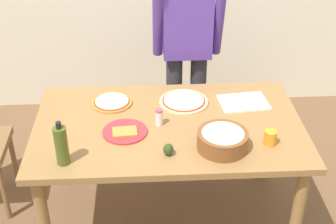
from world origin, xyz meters
TOP-DOWN VIEW (x-y plane):
  - ground at (0.00, 0.00)m, footprint 8.00×8.00m
  - dining_table at (0.00, 0.00)m, footprint 1.60×0.96m
  - person_cook at (0.18, 0.76)m, footprint 0.49×0.25m
  - pizza_raw_on_board at (0.11, 0.24)m, footprint 0.31×0.31m
  - pizza_cooked_on_tray at (-0.35, 0.25)m, footprint 0.26×0.26m
  - plate_with_slice at (-0.26, -0.08)m, footprint 0.26×0.26m
  - popcorn_bowl at (0.28, -0.26)m, footprint 0.28×0.28m
  - olive_oil_bottle at (-0.57, -0.35)m, footprint 0.07×0.07m
  - cup_orange at (0.55, -0.24)m, footprint 0.07×0.07m
  - salt_shaker at (-0.06, -0.01)m, footprint 0.04×0.04m
  - cutting_board_white at (0.49, 0.21)m, footprint 0.32×0.25m
  - avocado at (-0.02, -0.31)m, footprint 0.06×0.06m

SIDE VIEW (x-z plane):
  - ground at x=0.00m, z-range 0.00..0.00m
  - dining_table at x=0.00m, z-range 0.29..1.05m
  - cutting_board_white at x=0.49m, z-range 0.76..0.77m
  - plate_with_slice at x=-0.26m, z-range 0.76..0.78m
  - pizza_cooked_on_tray at x=-0.35m, z-range 0.76..0.78m
  - pizza_raw_on_board at x=0.11m, z-range 0.76..0.78m
  - avocado at x=-0.02m, z-range 0.76..0.83m
  - cup_orange at x=0.55m, z-range 0.76..0.84m
  - salt_shaker at x=-0.06m, z-range 0.76..0.87m
  - popcorn_bowl at x=0.28m, z-range 0.76..0.88m
  - olive_oil_bottle at x=-0.57m, z-range 0.75..1.00m
  - person_cook at x=0.18m, z-range 0.13..1.75m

